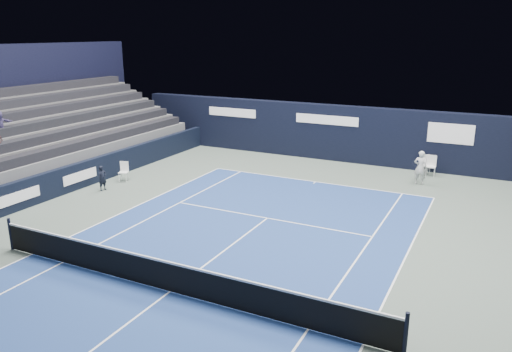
{
  "coord_description": "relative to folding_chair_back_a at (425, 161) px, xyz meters",
  "views": [
    {
      "loc": [
        7.72,
        -10.08,
        6.99
      ],
      "look_at": [
        -1.04,
        7.5,
        1.3
      ],
      "focal_mm": 35.0,
      "sensor_mm": 36.0,
      "label": 1
    }
  ],
  "objects": [
    {
      "name": "tennis_net",
      "position": [
        -4.46,
        -15.84,
        -0.14
      ],
      "size": [
        12.9,
        0.1,
        1.1
      ],
      "color": "black",
      "rests_on": "ground"
    },
    {
      "name": "court_markings",
      "position": [
        -4.46,
        -15.84,
        -0.64
      ],
      "size": [
        11.03,
        23.83,
        0.0
      ],
      "color": "white",
      "rests_on": "court_surface"
    },
    {
      "name": "side_barrier_left",
      "position": [
        -13.96,
        -9.86,
        -0.05
      ],
      "size": [
        0.33,
        22.0,
        1.2
      ],
      "color": "black",
      "rests_on": "ground"
    },
    {
      "name": "court_surface",
      "position": [
        -4.46,
        -15.84,
        -0.65
      ],
      "size": [
        10.97,
        23.77,
        0.01
      ],
      "primitive_type": "cube",
      "color": "navy",
      "rests_on": "ground"
    },
    {
      "name": "line_judge",
      "position": [
        -12.73,
        -9.54,
        -0.07
      ],
      "size": [
        0.34,
        0.46,
        1.16
      ],
      "primitive_type": "imported",
      "rotation": [
        0.0,
        0.0,
        1.4
      ],
      "color": "black",
      "rests_on": "ground"
    },
    {
      "name": "back_sponsor_wall",
      "position": [
        -4.45,
        0.66,
        0.9
      ],
      "size": [
        26.0,
        0.63,
        3.1
      ],
      "color": "black",
      "rests_on": "ground"
    },
    {
      "name": "tennis_player",
      "position": [
        0.07,
        -2.09,
        0.17
      ],
      "size": [
        0.62,
        0.83,
        1.63
      ],
      "color": "silver",
      "rests_on": "ground"
    },
    {
      "name": "spectator_stand",
      "position": [
        -17.74,
        -8.85,
        1.3
      ],
      "size": [
        6.0,
        18.0,
        6.4
      ],
      "color": "#525255",
      "rests_on": "ground"
    },
    {
      "name": "line_judge_chair",
      "position": [
        -12.91,
        -7.89,
        -0.12
      ],
      "size": [
        0.54,
        0.53,
        0.94
      ],
      "rotation": [
        0.0,
        0.0,
        0.39
      ],
      "color": "white",
      "rests_on": "ground"
    },
    {
      "name": "ground",
      "position": [
        -4.46,
        -13.84,
        -0.65
      ],
      "size": [
        48.0,
        48.0,
        0.0
      ],
      "primitive_type": "plane",
      "color": "#4B5A51",
      "rests_on": "ground"
    },
    {
      "name": "folding_chair_back_a",
      "position": [
        0.0,
        0.0,
        0.0
      ],
      "size": [
        0.56,
        0.58,
        0.98
      ],
      "rotation": [
        0.0,
        0.0,
        0.38
      ],
      "color": "silver",
      "rests_on": "ground"
    },
    {
      "name": "folding_chair_back_b",
      "position": [
        0.34,
        -0.3,
        -0.06
      ],
      "size": [
        0.48,
        0.46,
        1.04
      ],
      "rotation": [
        0.0,
        0.0,
        0.04
      ],
      "color": "silver",
      "rests_on": "ground"
    }
  ]
}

